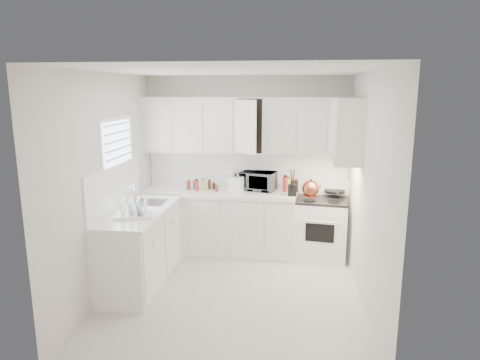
# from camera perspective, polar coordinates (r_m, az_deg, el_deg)

# --- Properties ---
(floor) EXTENTS (3.20, 3.20, 0.00)m
(floor) POSITION_cam_1_polar(r_m,az_deg,el_deg) (5.30, -0.94, -14.94)
(floor) COLOR beige
(floor) RESTS_ON ground
(ceiling) EXTENTS (3.20, 3.20, 0.00)m
(ceiling) POSITION_cam_1_polar(r_m,az_deg,el_deg) (4.73, -1.05, 14.40)
(ceiling) COLOR white
(ceiling) RESTS_ON ground
(wall_back) EXTENTS (3.00, 0.00, 3.00)m
(wall_back) POSITION_cam_1_polar(r_m,az_deg,el_deg) (6.41, 0.97, 2.09)
(wall_back) COLOR silver
(wall_back) RESTS_ON ground
(wall_front) EXTENTS (3.00, 0.00, 3.00)m
(wall_front) POSITION_cam_1_polar(r_m,az_deg,el_deg) (3.34, -4.80, -7.32)
(wall_front) COLOR silver
(wall_front) RESTS_ON ground
(wall_left) EXTENTS (0.00, 3.20, 3.20)m
(wall_left) POSITION_cam_1_polar(r_m,az_deg,el_deg) (5.27, -17.38, -0.63)
(wall_left) COLOR silver
(wall_left) RESTS_ON ground
(wall_right) EXTENTS (0.00, 3.20, 3.20)m
(wall_right) POSITION_cam_1_polar(r_m,az_deg,el_deg) (4.88, 16.73, -1.56)
(wall_right) COLOR silver
(wall_right) RESTS_ON ground
(window_blinds) EXTENTS (0.06, 0.96, 1.06)m
(window_blinds) POSITION_cam_1_polar(r_m,az_deg,el_deg) (5.53, -15.88, 2.68)
(window_blinds) COLOR white
(window_blinds) RESTS_ON wall_left
(lower_cabinets_back) EXTENTS (2.22, 0.60, 0.90)m
(lower_cabinets_back) POSITION_cam_1_polar(r_m,az_deg,el_deg) (6.38, -2.85, -5.84)
(lower_cabinets_back) COLOR silver
(lower_cabinets_back) RESTS_ON floor
(lower_cabinets_left) EXTENTS (0.60, 1.60, 0.90)m
(lower_cabinets_left) POSITION_cam_1_polar(r_m,az_deg,el_deg) (5.57, -13.13, -8.83)
(lower_cabinets_left) COLOR silver
(lower_cabinets_left) RESTS_ON floor
(countertop_back) EXTENTS (2.24, 0.64, 0.05)m
(countertop_back) POSITION_cam_1_polar(r_m,az_deg,el_deg) (6.24, -2.91, -1.71)
(countertop_back) COLOR white
(countertop_back) RESTS_ON lower_cabinets_back
(countertop_left) EXTENTS (0.64, 1.62, 0.05)m
(countertop_left) POSITION_cam_1_polar(r_m,az_deg,el_deg) (5.42, -13.27, -4.14)
(countertop_left) COLOR white
(countertop_left) RESTS_ON lower_cabinets_left
(backsplash_back) EXTENTS (2.98, 0.02, 0.55)m
(backsplash_back) POSITION_cam_1_polar(r_m,az_deg,el_deg) (6.41, 0.96, 1.42)
(backsplash_back) COLOR white
(backsplash_back) RESTS_ON wall_back
(backsplash_left) EXTENTS (0.02, 1.60, 0.55)m
(backsplash_left) POSITION_cam_1_polar(r_m,az_deg,el_deg) (5.46, -16.38, -0.95)
(backsplash_left) COLOR white
(backsplash_left) RESTS_ON wall_left
(upper_cabinets_back) EXTENTS (3.00, 0.33, 0.80)m
(upper_cabinets_back) POSITION_cam_1_polar(r_m,az_deg,el_deg) (6.22, 0.82, 3.65)
(upper_cabinets_back) COLOR silver
(upper_cabinets_back) RESTS_ON wall_back
(upper_cabinets_right) EXTENTS (0.33, 0.90, 0.80)m
(upper_cabinets_right) POSITION_cam_1_polar(r_m,az_deg,el_deg) (5.62, 13.81, 2.41)
(upper_cabinets_right) COLOR silver
(upper_cabinets_right) RESTS_ON wall_right
(sink) EXTENTS (0.42, 0.38, 0.30)m
(sink) POSITION_cam_1_polar(r_m,az_deg,el_deg) (5.70, -12.14, -1.78)
(sink) COLOR gray
(sink) RESTS_ON countertop_left
(stove) EXTENTS (0.80, 0.69, 1.12)m
(stove) POSITION_cam_1_polar(r_m,az_deg,el_deg) (6.28, 10.85, -5.30)
(stove) COLOR white
(stove) RESTS_ON floor
(tea_kettle) EXTENTS (0.33, 0.29, 0.27)m
(tea_kettle) POSITION_cam_1_polar(r_m,az_deg,el_deg) (5.98, 9.42, -1.00)
(tea_kettle) COLOR #9A362A
(tea_kettle) RESTS_ON stove
(frying_pan) EXTENTS (0.36, 0.53, 0.04)m
(frying_pan) POSITION_cam_1_polar(r_m,az_deg,el_deg) (6.34, 12.52, -1.37)
(frying_pan) COLOR black
(frying_pan) RESTS_ON stove
(microwave) EXTENTS (0.54, 0.39, 0.33)m
(microwave) POSITION_cam_1_polar(r_m,az_deg,el_deg) (6.27, 2.46, 0.16)
(microwave) COLOR gray
(microwave) RESTS_ON countertop_back
(rice_cooker) EXTENTS (0.29, 0.29, 0.25)m
(rice_cooker) POSITION_cam_1_polar(r_m,az_deg,el_deg) (6.24, -0.58, -0.28)
(rice_cooker) COLOR white
(rice_cooker) RESTS_ON countertop_back
(paper_towel) EXTENTS (0.12, 0.12, 0.27)m
(paper_towel) POSITION_cam_1_polar(r_m,az_deg,el_deg) (6.40, -1.02, 0.12)
(paper_towel) COLOR white
(paper_towel) RESTS_ON countertop_back
(utensil_crock) EXTENTS (0.15, 0.15, 0.39)m
(utensil_crock) POSITION_cam_1_polar(r_m,az_deg,el_deg) (5.95, 7.02, -0.30)
(utensil_crock) COLOR black
(utensil_crock) RESTS_ON countertop_back
(dish_rack) EXTENTS (0.49, 0.41, 0.23)m
(dish_rack) POSITION_cam_1_polar(r_m,az_deg,el_deg) (5.12, -14.08, -3.50)
(dish_rack) COLOR white
(dish_rack) RESTS_ON countertop_left
(spice_left_0) EXTENTS (0.06, 0.06, 0.13)m
(spice_left_0) POSITION_cam_1_polar(r_m,az_deg,el_deg) (6.43, -6.76, -0.54)
(spice_left_0) COLOR brown
(spice_left_0) RESTS_ON countertop_back
(spice_left_1) EXTENTS (0.06, 0.06, 0.13)m
(spice_left_1) POSITION_cam_1_polar(r_m,az_deg,el_deg) (6.33, -6.29, -0.73)
(spice_left_1) COLOR #216334
(spice_left_1) RESTS_ON countertop_back
(spice_left_2) EXTENTS (0.06, 0.06, 0.13)m
(spice_left_2) POSITION_cam_1_polar(r_m,az_deg,el_deg) (6.40, -5.45, -0.57)
(spice_left_2) COLOR red
(spice_left_2) RESTS_ON countertop_back
(spice_left_3) EXTENTS (0.06, 0.06, 0.13)m
(spice_left_3) POSITION_cam_1_polar(r_m,az_deg,el_deg) (6.30, -4.96, -0.77)
(spice_left_3) COLOR #D0DD34
(spice_left_3) RESTS_ON countertop_back
(spice_left_4) EXTENTS (0.06, 0.06, 0.13)m
(spice_left_4) POSITION_cam_1_polar(r_m,az_deg,el_deg) (6.37, -4.13, -0.61)
(spice_left_4) COLOR #592F19
(spice_left_4) RESTS_ON countertop_back
(spice_left_5) EXTENTS (0.06, 0.06, 0.13)m
(spice_left_5) POSITION_cam_1_polar(r_m,az_deg,el_deg) (6.27, -3.62, -0.81)
(spice_left_5) COLOR black
(spice_left_5) RESTS_ON countertop_back
(spice_left_6) EXTENTS (0.06, 0.06, 0.13)m
(spice_left_6) POSITION_cam_1_polar(r_m,az_deg,el_deg) (6.34, -2.80, -0.65)
(spice_left_6) COLOR brown
(spice_left_6) RESTS_ON countertop_back
(sauce_right_0) EXTENTS (0.06, 0.06, 0.19)m
(sauce_right_0) POSITION_cam_1_polar(r_m,az_deg,el_deg) (6.29, 6.09, -0.53)
(sauce_right_0) COLOR red
(sauce_right_0) RESTS_ON countertop_back
(sauce_right_1) EXTENTS (0.06, 0.06, 0.19)m
(sauce_right_1) POSITION_cam_1_polar(r_m,az_deg,el_deg) (6.23, 6.59, -0.66)
(sauce_right_1) COLOR #D0DD34
(sauce_right_1) RESTS_ON countertop_back
(sauce_right_2) EXTENTS (0.06, 0.06, 0.19)m
(sauce_right_2) POSITION_cam_1_polar(r_m,az_deg,el_deg) (6.29, 7.09, -0.56)
(sauce_right_2) COLOR #592F19
(sauce_right_2) RESTS_ON countertop_back
(sauce_right_3) EXTENTS (0.06, 0.06, 0.19)m
(sauce_right_3) POSITION_cam_1_polar(r_m,az_deg,el_deg) (6.23, 7.60, -0.69)
(sauce_right_3) COLOR black
(sauce_right_3) RESTS_ON countertop_back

